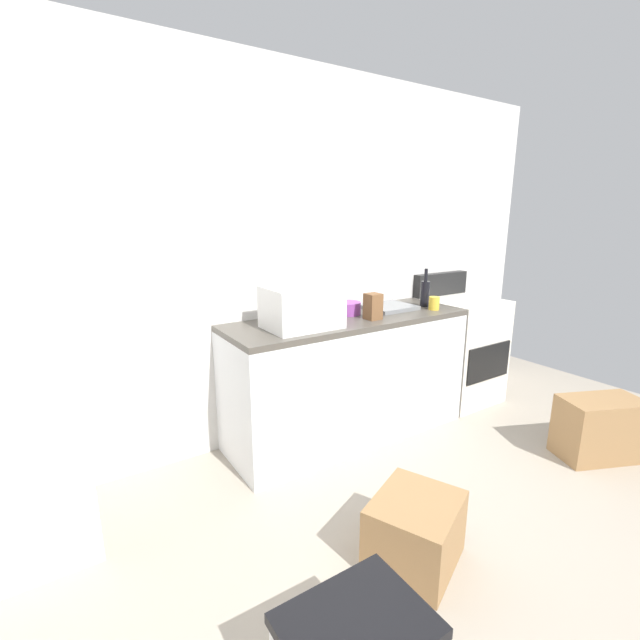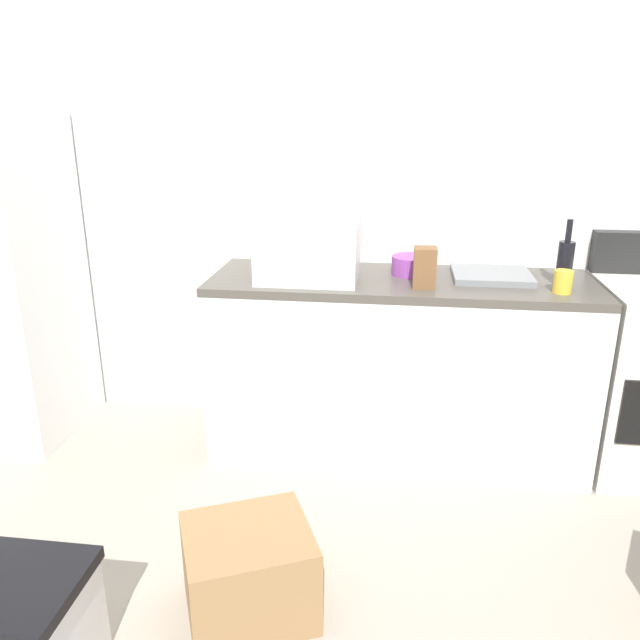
% 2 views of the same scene
% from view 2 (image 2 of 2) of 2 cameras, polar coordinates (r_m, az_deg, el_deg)
% --- Properties ---
extents(ground_plane, '(6.00, 6.00, 0.00)m').
position_cam_2_polar(ground_plane, '(2.35, -1.95, -25.88)').
color(ground_plane, '#9E9384').
extents(wall_back, '(5.00, 0.10, 2.60)m').
position_cam_2_polar(wall_back, '(3.23, 2.36, 12.51)').
color(wall_back, silver).
rests_on(wall_back, ground_plane).
extents(kitchen_counter, '(1.80, 0.60, 0.90)m').
position_cam_2_polar(kitchen_counter, '(3.09, 7.11, -4.26)').
color(kitchen_counter, silver).
rests_on(kitchen_counter, ground_plane).
extents(microwave, '(0.46, 0.34, 0.27)m').
position_cam_2_polar(microwave, '(2.88, -1.06, 6.37)').
color(microwave, white).
rests_on(microwave, kitchen_counter).
extents(sink_basin, '(0.36, 0.32, 0.03)m').
position_cam_2_polar(sink_basin, '(3.03, 15.52, 3.98)').
color(sink_basin, slate).
rests_on(sink_basin, kitchen_counter).
extents(wine_bottle, '(0.07, 0.07, 0.30)m').
position_cam_2_polar(wine_bottle, '(2.99, 21.64, 5.03)').
color(wine_bottle, black).
rests_on(wine_bottle, kitchen_counter).
extents(coffee_mug, '(0.08, 0.08, 0.10)m').
position_cam_2_polar(coffee_mug, '(2.87, 21.47, 3.30)').
color(coffee_mug, gold).
rests_on(coffee_mug, kitchen_counter).
extents(knife_block, '(0.10, 0.10, 0.18)m').
position_cam_2_polar(knife_block, '(2.79, 9.62, 4.78)').
color(knife_block, brown).
rests_on(knife_block, kitchen_counter).
extents(mixing_bowl, '(0.19, 0.19, 0.09)m').
position_cam_2_polar(mixing_bowl, '(3.01, 8.42, 5.00)').
color(mixing_bowl, purple).
rests_on(mixing_bowl, kitchen_counter).
extents(cardboard_box_large, '(0.53, 0.51, 0.32)m').
position_cam_2_polar(cardboard_box_large, '(2.29, -6.58, -22.07)').
color(cardboard_box_large, olive).
rests_on(cardboard_box_large, ground_plane).
extents(storage_bin, '(0.46, 0.36, 0.38)m').
position_cam_2_polar(storage_bin, '(2.25, -26.73, -24.27)').
color(storage_bin, silver).
rests_on(storage_bin, ground_plane).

